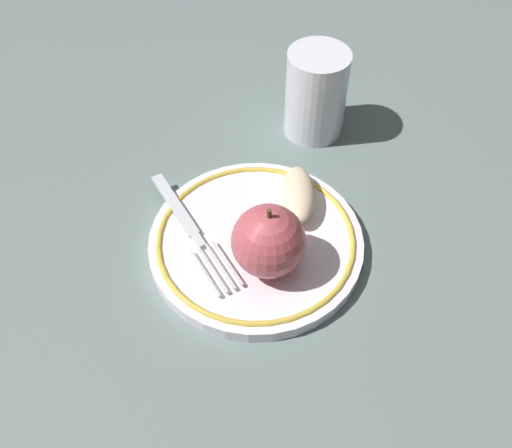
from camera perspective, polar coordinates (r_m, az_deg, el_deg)
ground_plane at (r=0.58m, az=-1.32°, el=-2.67°), size 2.00×2.00×0.00m
plate at (r=0.57m, az=0.00°, el=-1.80°), size 0.21×0.21×0.02m
apple_red_whole at (r=0.52m, az=1.25°, el=-1.72°), size 0.07×0.07×0.08m
apple_slice_front at (r=0.59m, az=4.22°, el=2.99°), size 0.08×0.08×0.02m
fork at (r=0.58m, az=-6.75°, el=-0.16°), size 0.05×0.17×0.00m
drinking_glass at (r=0.67m, az=6.01°, el=12.84°), size 0.07×0.07×0.10m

